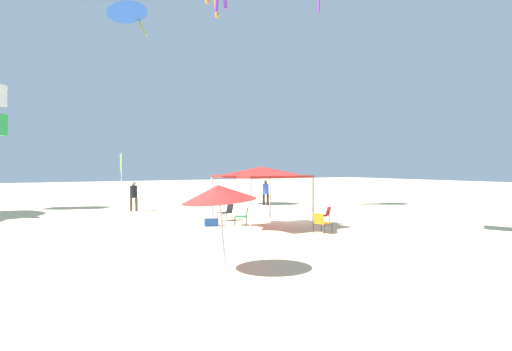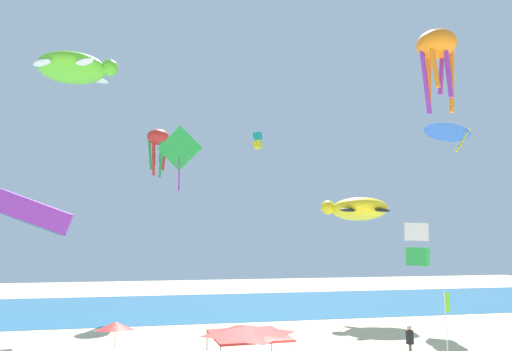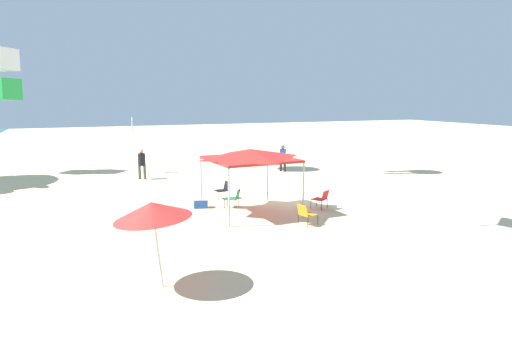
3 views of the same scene
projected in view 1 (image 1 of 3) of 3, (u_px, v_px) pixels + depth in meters
name	position (u px, v px, depth m)	size (l,w,h in m)	color
ground	(284.00, 221.00, 21.34)	(120.00, 120.00, 0.10)	beige
canopy_tent	(262.00, 172.00, 18.63)	(3.41, 3.49, 2.67)	#B7B7BC
beach_umbrella	(219.00, 193.00, 10.89)	(1.94, 1.96, 2.31)	silver
folding_chair_facing_ocean	(325.00, 214.00, 19.74)	(0.80, 0.76, 0.82)	black
folding_chair_right_of_tent	(321.00, 221.00, 17.05)	(0.66, 0.74, 0.82)	black
folding_chair_near_cooler	(227.00, 211.00, 21.02)	(0.59, 0.67, 0.82)	black
folding_chair_left_of_tent	(243.00, 215.00, 19.37)	(0.77, 0.80, 0.82)	black
cooler_box	(211.00, 222.00, 19.13)	(0.56, 0.71, 0.40)	blue
banner_flag	(121.00, 175.00, 27.30)	(0.36, 0.06, 3.57)	silver
person_watching_sky	(134.00, 194.00, 25.32)	(0.43, 0.44, 1.79)	brown
person_kite_handler	(266.00, 191.00, 29.34)	(0.41, 0.41, 1.72)	black
kite_delta_blue	(127.00, 9.00, 27.71)	(3.15, 3.13, 2.23)	blue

